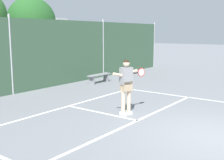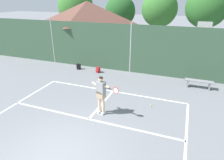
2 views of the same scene
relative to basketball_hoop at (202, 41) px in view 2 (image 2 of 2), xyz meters
The scene contains 11 objects.
ground_plane 11.72m from the basketball_hoop, 113.30° to the right, with size 120.00×120.00×0.00m, color slate.
court_markings 11.14m from the basketball_hoop, 114.65° to the right, with size 8.30×11.10×0.01m.
chainlink_fence 4.85m from the basketball_hoop, 161.11° to the right, with size 26.09×0.09×3.52m.
basketball_hoop is the anchor object (origin of this frame).
clubhouse_building 9.82m from the basketball_hoop, 168.83° to the left, with size 7.13×5.38×4.73m.
treeline_backdrop 10.86m from the basketball_hoop, 114.20° to the left, with size 25.80×4.31×6.29m.
tennis_player 8.61m from the basketball_hoop, 119.53° to the right, with size 1.42×0.39×1.85m.
tennis_ball 6.73m from the basketball_hoop, 110.08° to the right, with size 0.07×0.07×0.07m, color #CCE033.
backpack_black 8.91m from the basketball_hoop, 163.94° to the right, with size 0.31×0.29×0.46m.
backpack_red 7.42m from the basketball_hoop, 159.25° to the right, with size 0.33×0.32×0.46m.
courtside_bench 3.41m from the basketball_hoop, 89.01° to the right, with size 1.60×0.36×0.48m.
Camera 2 is at (3.63, -4.11, 5.01)m, focal length 31.71 mm.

